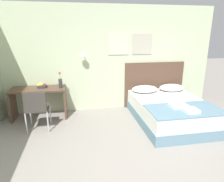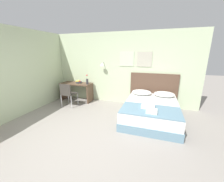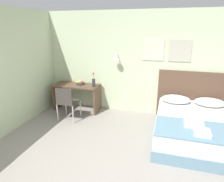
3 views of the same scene
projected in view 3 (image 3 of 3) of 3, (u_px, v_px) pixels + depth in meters
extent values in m
cube|color=beige|center=(139.00, 64.00, 5.16)|extent=(5.81, 0.06, 2.65)
cube|color=beige|center=(153.00, 50.00, 4.92)|extent=(0.52, 0.02, 0.52)
cube|color=#B7B29E|center=(180.00, 51.00, 4.75)|extent=(0.52, 0.02, 0.52)
cylinder|color=#B2B2B7|center=(117.00, 55.00, 5.14)|extent=(0.02, 0.16, 0.02)
cone|color=white|center=(116.00, 57.00, 5.07)|extent=(0.17, 0.17, 0.12)
cube|color=#66899E|center=(193.00, 134.00, 4.15)|extent=(1.52, 2.05, 0.22)
cube|color=white|center=(194.00, 123.00, 4.07)|extent=(1.49, 2.01, 0.28)
cube|color=brown|center=(191.00, 96.00, 4.96)|extent=(1.64, 0.06, 1.22)
ellipsoid|color=white|center=(176.00, 99.00, 4.78)|extent=(0.66, 0.47, 0.17)
ellipsoid|color=white|center=(210.00, 102.00, 4.58)|extent=(0.66, 0.47, 0.17)
cube|color=#66899E|center=(198.00, 130.00, 3.48)|extent=(1.48, 0.82, 0.02)
cube|color=white|center=(194.00, 124.00, 3.62)|extent=(0.34, 0.28, 0.06)
cube|color=white|center=(202.00, 132.00, 3.33)|extent=(0.26, 0.27, 0.06)
cube|color=brown|center=(76.00, 85.00, 5.46)|extent=(1.24, 0.57, 0.03)
cube|color=brown|center=(58.00, 96.00, 5.73)|extent=(0.04, 0.52, 0.70)
cube|color=brown|center=(97.00, 100.00, 5.41)|extent=(0.04, 0.52, 0.70)
cube|color=#3D3833|center=(69.00, 102.00, 4.96)|extent=(0.46, 0.46, 0.02)
cube|color=#3D3833|center=(64.00, 97.00, 4.70)|extent=(0.42, 0.03, 0.39)
cylinder|color=#B7B7BC|center=(66.00, 107.00, 5.28)|extent=(0.03, 0.03, 0.45)
cylinder|color=#B7B7BC|center=(80.00, 108.00, 5.17)|extent=(0.03, 0.03, 0.45)
cylinder|color=#B7B7BC|center=(57.00, 113.00, 4.90)|extent=(0.03, 0.03, 0.45)
cylinder|color=#B7B7BC|center=(73.00, 115.00, 4.79)|extent=(0.03, 0.03, 0.45)
cylinder|color=#333842|center=(80.00, 83.00, 5.47)|extent=(0.23, 0.23, 0.05)
sphere|color=red|center=(82.00, 82.00, 5.44)|extent=(0.07, 0.07, 0.07)
sphere|color=#B2C156|center=(80.00, 81.00, 5.50)|extent=(0.09, 0.09, 0.09)
ellipsoid|color=yellow|center=(79.00, 82.00, 5.44)|extent=(0.19, 0.13, 0.07)
cylinder|color=#333338|center=(94.00, 83.00, 5.24)|extent=(0.09, 0.09, 0.21)
cylinder|color=#3D7538|center=(93.00, 76.00, 5.19)|extent=(0.01, 0.01, 0.14)
sphere|color=#DB3838|center=(93.00, 74.00, 5.17)|extent=(0.06, 0.06, 0.06)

